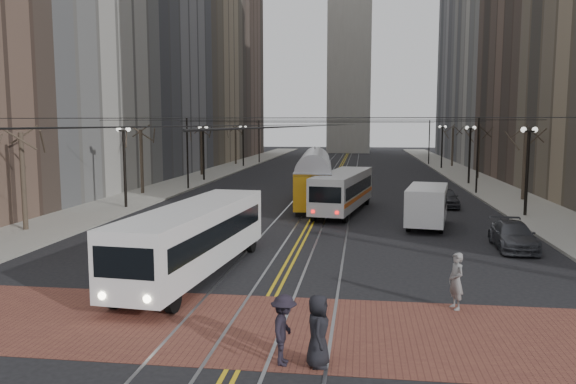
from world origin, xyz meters
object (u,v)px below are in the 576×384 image
(sedan_parked, at_px, (513,236))
(pedestrian_a, at_px, (318,331))
(sedan_grey, at_px, (445,198))
(rear_bus, at_px, (343,192))
(cargo_van, at_px, (427,207))
(streetcar, at_px, (314,183))
(pedestrian_b, at_px, (456,281))
(pedestrian_d, at_px, (284,330))
(transit_bus, at_px, (195,241))

(sedan_parked, bearing_deg, pedestrian_a, -117.70)
(sedan_parked, bearing_deg, sedan_grey, 97.33)
(rear_bus, xyz_separation_m, cargo_van, (5.10, -5.17, -0.17))
(streetcar, height_order, pedestrian_b, streetcar)
(rear_bus, height_order, sedan_grey, rear_bus)
(cargo_van, relative_size, pedestrian_d, 3.04)
(pedestrian_a, bearing_deg, sedan_grey, -15.42)
(transit_bus, distance_m, pedestrian_b, 10.16)
(transit_bus, relative_size, cargo_van, 2.06)
(transit_bus, height_order, pedestrian_d, transit_bus)
(cargo_van, bearing_deg, streetcar, 139.69)
(rear_bus, distance_m, pedestrian_a, 25.05)
(streetcar, bearing_deg, rear_bus, -62.11)
(sedan_grey, xyz_separation_m, pedestrian_a, (-7.10, -28.50, 0.24))
(transit_bus, distance_m, pedestrian_a, 9.70)
(rear_bus, bearing_deg, cargo_van, -35.78)
(pedestrian_b, bearing_deg, rear_bus, 172.42)
(transit_bus, bearing_deg, rear_bus, 78.01)
(streetcar, distance_m, pedestrian_d, 28.83)
(sedan_parked, xyz_separation_m, pedestrian_d, (-9.24, -14.65, 0.27))
(sedan_grey, xyz_separation_m, pedestrian_b, (-2.96, -23.50, 0.26))
(sedan_parked, relative_size, pedestrian_b, 2.38)
(streetcar, xyz_separation_m, sedan_parked, (10.96, -14.12, -0.93))
(rear_bus, relative_size, sedan_grey, 2.61)
(rear_bus, xyz_separation_m, pedestrian_d, (-0.58, -25.05, -0.47))
(rear_bus, bearing_deg, pedestrian_b, -67.93)
(streetcar, distance_m, rear_bus, 4.38)
(transit_bus, bearing_deg, cargo_van, 54.19)
(transit_bus, height_order, cargo_van, transit_bus)
(cargo_van, distance_m, sedan_parked, 6.34)
(pedestrian_a, distance_m, pedestrian_b, 6.49)
(transit_bus, distance_m, cargo_van, 15.85)
(sedan_parked, xyz_separation_m, pedestrian_a, (-8.38, -14.65, 0.28))
(pedestrian_a, bearing_deg, rear_bus, -0.79)
(sedan_grey, height_order, pedestrian_b, pedestrian_b)
(pedestrian_a, distance_m, pedestrian_d, 0.86)
(pedestrian_d, bearing_deg, sedan_parked, -29.84)
(sedan_grey, distance_m, pedestrian_d, 29.59)
(pedestrian_d, bearing_deg, pedestrian_a, -87.61)
(streetcar, relative_size, rear_bus, 1.26)
(streetcar, relative_size, pedestrian_b, 7.13)
(streetcar, xyz_separation_m, sedan_grey, (9.68, -0.27, -0.89))
(pedestrian_b, bearing_deg, cargo_van, 157.37)
(cargo_van, relative_size, sedan_parked, 1.23)
(pedestrian_b, distance_m, pedestrian_d, 7.07)
(cargo_van, xyz_separation_m, sedan_grey, (2.28, 8.63, -0.52))
(sedan_grey, relative_size, pedestrian_d, 2.25)
(sedan_grey, distance_m, pedestrian_b, 23.69)
(rear_bus, xyz_separation_m, sedan_grey, (7.38, 3.45, -0.69))
(rear_bus, bearing_deg, streetcar, 131.32)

